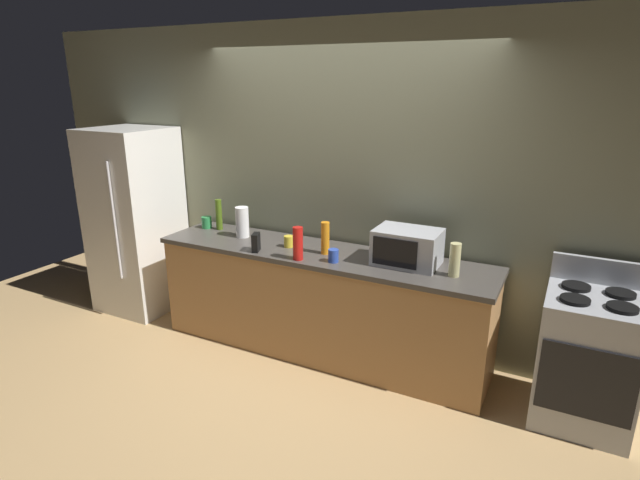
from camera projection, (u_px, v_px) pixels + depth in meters
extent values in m
plane|color=tan|center=(297.00, 373.00, 4.04)|extent=(8.00, 8.00, 0.00)
cube|color=gray|center=(342.00, 188.00, 4.32)|extent=(6.40, 0.10, 2.70)
cube|color=#B27F4C|center=(320.00, 305.00, 4.25)|extent=(2.80, 0.60, 0.86)
cube|color=#47423D|center=(320.00, 254.00, 4.11)|extent=(2.84, 0.64, 0.04)
cube|color=white|center=(136.00, 221.00, 5.00)|extent=(0.72, 0.70, 1.80)
cylinder|color=silver|center=(114.00, 222.00, 4.60)|extent=(0.02, 0.02, 1.10)
cube|color=#B7BABF|center=(587.00, 360.00, 3.37)|extent=(0.60, 0.60, 0.90)
cube|color=black|center=(586.00, 384.00, 3.12)|extent=(0.55, 0.02, 0.48)
cube|color=#B7BABF|center=(600.00, 271.00, 3.45)|extent=(0.60, 0.04, 0.18)
cylinder|color=black|center=(575.00, 300.00, 3.19)|extent=(0.18, 0.18, 0.02)
cylinder|color=black|center=(622.00, 308.00, 3.08)|extent=(0.18, 0.18, 0.02)
cylinder|color=black|center=(576.00, 286.00, 3.39)|extent=(0.18, 0.18, 0.02)
cylinder|color=black|center=(621.00, 294.00, 3.28)|extent=(0.18, 0.18, 0.02)
cube|color=#B7BABF|center=(407.00, 247.00, 3.80)|extent=(0.48, 0.34, 0.27)
cube|color=black|center=(395.00, 253.00, 3.67)|extent=(0.34, 0.01, 0.21)
cylinder|color=white|center=(242.00, 222.00, 4.46)|extent=(0.12, 0.12, 0.27)
cube|color=black|center=(256.00, 242.00, 4.10)|extent=(0.08, 0.12, 0.15)
cylinder|color=red|center=(298.00, 243.00, 3.90)|extent=(0.08, 0.08, 0.26)
cylinder|color=#4C6B19|center=(219.00, 215.00, 4.68)|extent=(0.06, 0.06, 0.28)
cylinder|color=beige|center=(455.00, 260.00, 3.57)|extent=(0.08, 0.08, 0.24)
cylinder|color=orange|center=(325.00, 238.00, 4.03)|extent=(0.07, 0.07, 0.26)
cylinder|color=#2D4CB2|center=(333.00, 256.00, 3.87)|extent=(0.08, 0.08, 0.10)
cylinder|color=yellow|center=(289.00, 241.00, 4.21)|extent=(0.08, 0.08, 0.10)
cylinder|color=#2D8C47|center=(207.00, 222.00, 4.75)|extent=(0.09, 0.09, 0.11)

